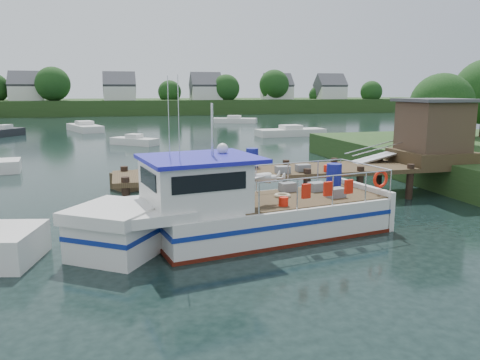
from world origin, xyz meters
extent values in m
plane|color=black|center=(0.00, 0.00, 0.00)|extent=(160.00, 160.00, 0.00)
cylinder|color=#332114|center=(14.00, 6.00, 1.52)|extent=(0.50, 0.50, 3.05)
sphere|color=#1B4116|center=(14.00, 6.00, 3.96)|extent=(3.90, 3.90, 3.90)
cube|color=#28451C|center=(0.00, 84.00, 1.40)|extent=(140.00, 24.00, 3.00)
cylinder|color=#332114|center=(-17.00, 75.00, 2.40)|extent=(0.60, 0.60, 4.80)
sphere|color=#1B4116|center=(-17.00, 75.00, 5.95)|extent=(6.34, 6.34, 6.34)
cylinder|color=#332114|center=(-6.00, 77.00, 1.50)|extent=(0.60, 0.60, 3.00)
sphere|color=#1B4116|center=(-6.00, 77.00, 3.72)|extent=(3.96, 3.96, 3.96)
cylinder|color=#332114|center=(5.00, 79.00, 1.80)|extent=(0.60, 0.60, 3.60)
sphere|color=#1B4116|center=(5.00, 79.00, 4.46)|extent=(4.75, 4.75, 4.75)
cylinder|color=#332114|center=(16.00, 75.00, 2.10)|extent=(0.60, 0.60, 4.20)
sphere|color=#1B4116|center=(16.00, 75.00, 5.21)|extent=(5.54, 5.54, 5.54)
cylinder|color=#332114|center=(27.00, 77.00, 2.40)|extent=(0.60, 0.60, 4.80)
sphere|color=#1B4116|center=(27.00, 77.00, 5.95)|extent=(6.34, 6.34, 6.34)
cylinder|color=#332114|center=(38.00, 79.00, 1.50)|extent=(0.60, 0.60, 3.00)
sphere|color=#1B4116|center=(38.00, 79.00, 3.72)|extent=(3.96, 3.96, 3.96)
cylinder|color=#332114|center=(49.00, 75.00, 1.80)|extent=(0.60, 0.60, 3.60)
sphere|color=#1B4116|center=(49.00, 75.00, 4.46)|extent=(4.75, 4.75, 4.75)
cube|color=silver|center=(-22.00, 78.00, 4.00)|extent=(6.00, 5.00, 3.00)
cube|color=#47474C|center=(-22.00, 78.00, 5.90)|extent=(6.20, 5.09, 5.09)
cube|color=silver|center=(-5.00, 77.00, 4.00)|extent=(6.00, 5.00, 3.00)
cube|color=#47474C|center=(-5.00, 77.00, 5.90)|extent=(6.20, 5.09, 5.09)
cube|color=silver|center=(12.00, 76.00, 4.00)|extent=(6.00, 5.00, 3.00)
cube|color=#47474C|center=(12.00, 76.00, 5.90)|extent=(6.20, 5.09, 5.09)
cube|color=silver|center=(28.00, 78.00, 4.00)|extent=(6.00, 5.00, 3.00)
cube|color=#47474C|center=(28.00, 78.00, 5.90)|extent=(6.20, 5.09, 5.09)
cube|color=silver|center=(40.00, 77.00, 4.00)|extent=(6.00, 5.00, 3.00)
cube|color=#47474C|center=(40.00, 77.00, 5.90)|extent=(6.20, 5.09, 5.09)
cube|color=#463621|center=(2.00, 0.00, 1.30)|extent=(16.00, 3.00, 0.20)
cylinder|color=black|center=(-5.50, -1.30, 0.65)|extent=(0.32, 0.32, 1.90)
cylinder|color=black|center=(-5.50, 1.30, 0.65)|extent=(0.32, 0.32, 1.90)
cylinder|color=black|center=(-3.00, -1.30, 0.65)|extent=(0.32, 0.32, 1.90)
cylinder|color=black|center=(-3.00, 1.30, 0.65)|extent=(0.32, 0.32, 1.90)
cylinder|color=black|center=(-0.50, -1.30, 0.65)|extent=(0.32, 0.32, 1.90)
cylinder|color=black|center=(-0.50, 1.30, 0.65)|extent=(0.32, 0.32, 1.90)
cylinder|color=black|center=(2.00, -1.30, 0.65)|extent=(0.32, 0.32, 1.90)
cylinder|color=black|center=(2.00, 1.30, 0.65)|extent=(0.32, 0.32, 1.90)
cylinder|color=black|center=(4.50, -1.30, 0.65)|extent=(0.32, 0.32, 1.90)
cylinder|color=black|center=(4.50, 1.30, 0.65)|extent=(0.32, 0.32, 1.90)
cylinder|color=black|center=(7.00, -1.30, 0.65)|extent=(0.32, 0.32, 1.90)
cylinder|color=black|center=(7.00, 1.30, 0.65)|extent=(0.32, 0.32, 1.90)
cylinder|color=black|center=(9.50, -1.30, 0.65)|extent=(0.32, 0.32, 1.90)
cylinder|color=black|center=(9.50, 1.30, 0.65)|extent=(0.32, 0.32, 1.90)
cube|color=#463621|center=(9.00, 0.00, 1.70)|extent=(3.20, 3.00, 0.60)
cube|color=#4B3829|center=(9.00, 0.00, 3.10)|extent=(2.60, 2.60, 2.40)
cube|color=#47474C|center=(9.00, 0.00, 4.40)|extent=(3.00, 3.00, 0.15)
cube|color=#A5A8AD|center=(6.70, 0.90, 1.65)|extent=(3.34, 0.90, 0.79)
cylinder|color=silver|center=(6.70, 0.50, 2.15)|extent=(3.34, 0.05, 0.76)
cylinder|color=silver|center=(6.70, 1.30, 2.15)|extent=(3.34, 0.05, 0.76)
cube|color=slate|center=(1.00, -1.00, 1.56)|extent=(0.60, 0.40, 0.30)
cube|color=slate|center=(2.00, -0.80, 1.56)|extent=(0.60, 0.40, 0.30)
cylinder|color=red|center=(3.00, -1.10, 1.55)|extent=(0.30, 0.30, 0.28)
cylinder|color=navy|center=(0.20, 0.90, 1.84)|extent=(0.56, 0.56, 0.85)
cube|color=silver|center=(-0.81, -4.75, 0.59)|extent=(8.16, 4.41, 1.19)
cube|color=silver|center=(-5.88, -5.66, 0.59)|extent=(3.05, 3.05, 1.19)
cube|color=silver|center=(-5.88, -5.66, 1.34)|extent=(3.32, 3.36, 0.36)
cube|color=silver|center=(-4.87, -5.47, 1.31)|extent=(2.55, 3.26, 0.31)
cube|color=navy|center=(-0.81, -4.75, 0.74)|extent=(8.27, 4.47, 0.14)
cube|color=navy|center=(-5.88, -5.66, 0.74)|extent=(3.10, 3.10, 0.14)
cube|color=#4D140B|center=(-0.81, -4.75, 0.05)|extent=(8.26, 4.45, 0.14)
cube|color=#463621|center=(0.41, -4.53, 1.20)|extent=(5.97, 3.72, 0.04)
cube|color=silver|center=(3.15, -4.04, 0.70)|extent=(0.75, 3.08, 1.39)
cube|color=silver|center=(-3.45, -5.22, 1.96)|extent=(3.31, 3.15, 1.55)
cube|color=black|center=(-3.21, -6.55, 2.27)|extent=(2.24, 0.44, 0.52)
cube|color=black|center=(-3.68, -3.89, 2.27)|extent=(2.24, 0.44, 0.52)
cube|color=black|center=(-4.88, -5.48, 2.27)|extent=(0.37, 1.83, 0.52)
cube|color=#1E1CB0|center=(-3.24, -5.18, 2.78)|extent=(3.98, 3.56, 0.12)
cylinder|color=silver|center=(-2.84, -5.11, 3.66)|extent=(0.10, 0.10, 1.65)
cylinder|color=silver|center=(-3.96, -5.84, 4.07)|extent=(0.03, 0.03, 2.47)
cylinder|color=silver|center=(-4.14, -4.82, 4.07)|extent=(0.03, 0.03, 2.47)
sphere|color=silver|center=(-2.40, -4.61, 2.99)|extent=(0.43, 0.43, 0.37)
cylinder|color=silver|center=(0.81, -5.90, 2.17)|extent=(5.08, 0.95, 0.05)
cylinder|color=silver|center=(0.31, -3.10, 2.17)|extent=(5.08, 0.95, 0.05)
cylinder|color=silver|center=(3.13, -4.04, 2.17)|extent=(0.54, 2.80, 0.05)
cylinder|color=silver|center=(-1.67, -6.35, 1.68)|extent=(0.05, 0.05, 0.98)
cylinder|color=silver|center=(-2.17, -3.55, 1.68)|extent=(0.05, 0.05, 0.98)
cylinder|color=silver|center=(-0.35, -6.11, 1.68)|extent=(0.05, 0.05, 0.98)
cylinder|color=silver|center=(-0.85, -3.31, 1.68)|extent=(0.05, 0.05, 0.98)
cylinder|color=silver|center=(0.97, -5.88, 1.68)|extent=(0.05, 0.05, 0.98)
cylinder|color=silver|center=(0.47, -3.07, 1.68)|extent=(0.05, 0.05, 0.98)
cylinder|color=silver|center=(2.29, -5.64, 1.68)|extent=(0.05, 0.05, 0.98)
cylinder|color=silver|center=(1.79, -2.84, 1.68)|extent=(0.05, 0.05, 0.98)
cylinder|color=silver|center=(3.35, -5.45, 1.68)|extent=(0.05, 0.05, 0.98)
cylinder|color=silver|center=(2.85, -2.65, 1.68)|extent=(0.05, 0.05, 0.98)
cube|color=slate|center=(1.54, -4.96, 1.37)|extent=(0.68, 0.51, 0.33)
cube|color=slate|center=(1.34, -3.84, 1.37)|extent=(0.68, 0.51, 0.33)
cube|color=slate|center=(0.25, -3.62, 1.37)|extent=(0.63, 0.49, 0.33)
cylinder|color=navy|center=(2.28, -3.25, 1.65)|extent=(0.67, 0.67, 0.91)
cylinder|color=red|center=(-0.64, -5.66, 1.35)|extent=(0.36, 0.36, 0.31)
torus|color=#BFB28C|center=(-0.23, -4.44, 1.26)|extent=(0.67, 0.67, 0.12)
torus|color=red|center=(3.32, -4.85, 1.75)|extent=(0.65, 0.21, 0.64)
cube|color=red|center=(-0.04, -6.08, 1.75)|extent=(0.30, 0.15, 0.46)
cube|color=red|center=(0.77, -5.93, 1.75)|extent=(0.30, 0.15, 0.46)
cube|color=red|center=(1.58, -5.79, 1.75)|extent=(0.30, 0.15, 0.46)
imported|color=silver|center=(-1.36, -5.16, 2.09)|extent=(0.54, 0.73, 1.81)
cube|color=#463621|center=(-3.94, 4.84, 0.40)|extent=(4.54, 3.36, 0.80)
cube|color=silver|center=(-3.94, 4.84, 1.01)|extent=(1.57, 1.50, 0.52)
cube|color=silver|center=(11.24, 48.84, 0.36)|extent=(7.01, 4.78, 0.72)
cube|color=silver|center=(11.24, 48.84, 0.90)|extent=(2.35, 2.22, 0.46)
cube|color=silver|center=(-4.30, 23.57, 0.31)|extent=(4.33, 4.10, 0.62)
cube|color=silver|center=(-4.30, 23.57, 0.78)|extent=(1.64, 1.63, 0.40)
cube|color=silver|center=(12.31, 27.90, 0.37)|extent=(7.61, 3.12, 0.74)
cube|color=silver|center=(12.31, 27.90, 0.93)|extent=(2.22, 1.95, 0.48)
cube|color=silver|center=(-9.52, 39.53, 0.39)|extent=(4.72, 7.68, 0.78)
cube|color=silver|center=(-9.52, 39.53, 0.98)|extent=(2.32, 2.50, 0.50)
cube|color=black|center=(-17.36, 35.40, 0.39)|extent=(3.48, 4.60, 0.77)
cube|color=silver|center=(-17.36, 35.40, 0.97)|extent=(1.53, 1.60, 0.50)
camera|label=1|loc=(-5.68, -19.43, 4.88)|focal=35.00mm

